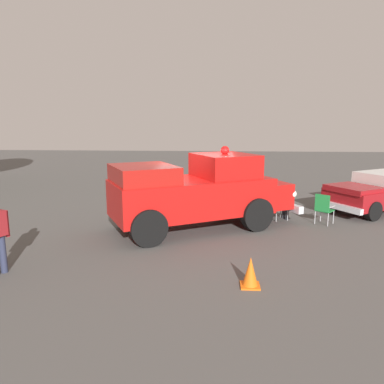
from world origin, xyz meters
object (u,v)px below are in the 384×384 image
(classic_hot_rod, at_px, (379,192))
(vintage_fire_truck, at_px, (199,191))
(traffic_cone, at_px, (250,272))
(lawn_chair_by_car, at_px, (323,207))
(spectator_seated, at_px, (279,200))
(lawn_chair_near_truck, at_px, (276,203))

(classic_hot_rod, bearing_deg, vintage_fire_truck, -67.69)
(vintage_fire_truck, xyz_separation_m, classic_hot_rod, (-2.74, 6.68, -0.45))
(vintage_fire_truck, distance_m, traffic_cone, 4.42)
(lawn_chair_by_car, bearing_deg, spectator_seated, -111.66)
(classic_hot_rod, bearing_deg, lawn_chair_near_truck, -69.07)
(classic_hot_rod, height_order, lawn_chair_by_car, classic_hot_rod)
(lawn_chair_by_car, height_order, traffic_cone, lawn_chair_by_car)
(spectator_seated, bearing_deg, lawn_chair_near_truck, -66.17)
(classic_hot_rod, bearing_deg, traffic_cone, -38.15)
(vintage_fire_truck, xyz_separation_m, lawn_chair_near_truck, (-1.18, 2.60, -0.61))
(classic_hot_rod, relative_size, lawn_chair_by_car, 4.59)
(lawn_chair_near_truck, xyz_separation_m, lawn_chair_by_car, (0.48, 1.47, 0.00))
(classic_hot_rod, relative_size, traffic_cone, 7.37)
(vintage_fire_truck, distance_m, spectator_seated, 3.03)
(spectator_seated, xyz_separation_m, traffic_cone, (5.37, -1.45, -0.39))
(lawn_chair_near_truck, distance_m, spectator_seated, 0.17)
(lawn_chair_near_truck, bearing_deg, spectator_seated, 113.83)
(vintage_fire_truck, height_order, traffic_cone, vintage_fire_truck)
(vintage_fire_truck, distance_m, lawn_chair_near_truck, 2.92)
(classic_hot_rod, height_order, lawn_chair_near_truck, classic_hot_rod)
(vintage_fire_truck, xyz_separation_m, spectator_seated, (-1.23, 2.72, -0.50))
(traffic_cone, bearing_deg, classic_hot_rod, 141.85)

